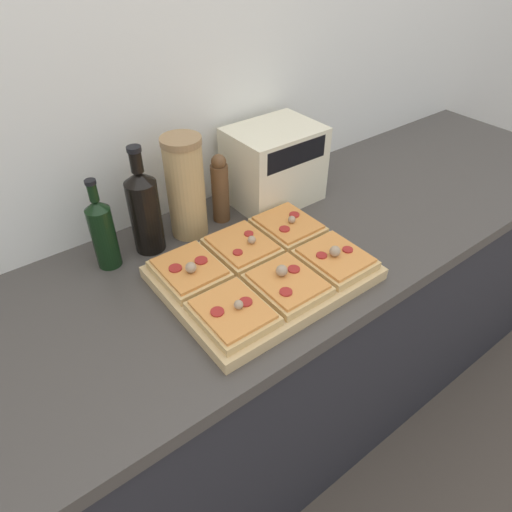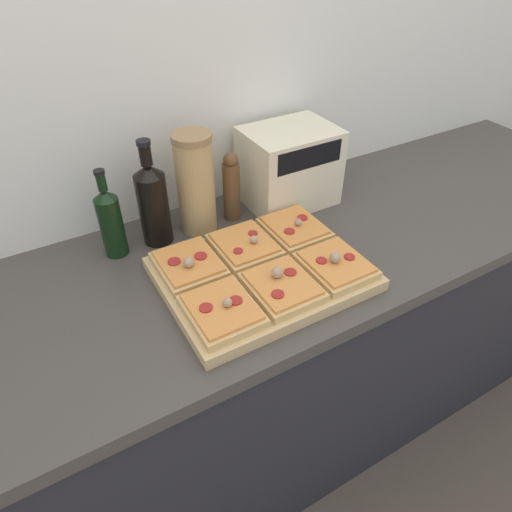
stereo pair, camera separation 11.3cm
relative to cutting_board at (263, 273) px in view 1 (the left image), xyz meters
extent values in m
plane|color=#4C4238|center=(0.06, -0.23, -0.91)|extent=(12.00, 12.00, 0.00)
cube|color=silver|center=(0.06, 0.44, 0.34)|extent=(6.00, 0.06, 2.50)
cube|color=#232328|center=(0.06, 0.09, -0.48)|extent=(2.60, 0.64, 0.85)
cube|color=#423D38|center=(0.06, 0.09, -0.04)|extent=(2.63, 0.67, 0.04)
cube|color=tan|center=(0.00, 0.00, 0.00)|extent=(0.49, 0.38, 0.03)
cube|color=tan|center=(-0.16, 0.09, 0.03)|extent=(0.15, 0.17, 0.02)
cube|color=#D6843D|center=(-0.16, 0.09, 0.04)|extent=(0.13, 0.15, 0.01)
cylinder|color=maroon|center=(-0.19, 0.10, 0.05)|extent=(0.03, 0.03, 0.00)
cylinder|color=maroon|center=(-0.12, 0.09, 0.05)|extent=(0.03, 0.03, 0.00)
sphere|color=tan|center=(-0.16, 0.07, 0.06)|extent=(0.03, 0.03, 0.03)
cube|color=tan|center=(0.00, 0.09, 0.03)|extent=(0.15, 0.17, 0.02)
cube|color=#D6843D|center=(0.00, 0.09, 0.04)|extent=(0.13, 0.15, 0.01)
cylinder|color=maroon|center=(-0.03, 0.06, 0.05)|extent=(0.02, 0.02, 0.00)
cylinder|color=maroon|center=(0.03, 0.11, 0.05)|extent=(0.02, 0.02, 0.00)
sphere|color=tan|center=(0.02, 0.07, 0.05)|extent=(0.02, 0.02, 0.02)
cube|color=tan|center=(0.16, 0.09, 0.03)|extent=(0.15, 0.17, 0.02)
cube|color=#D6843D|center=(0.16, 0.09, 0.04)|extent=(0.13, 0.15, 0.01)
cylinder|color=maroon|center=(0.12, 0.07, 0.05)|extent=(0.03, 0.03, 0.00)
cylinder|color=maroon|center=(0.19, 0.10, 0.05)|extent=(0.03, 0.03, 0.00)
sphere|color=tan|center=(0.16, 0.08, 0.05)|extent=(0.02, 0.02, 0.02)
cube|color=tan|center=(-0.16, -0.09, 0.03)|extent=(0.15, 0.17, 0.02)
cube|color=#D6843D|center=(-0.16, -0.09, 0.04)|extent=(0.13, 0.15, 0.01)
cylinder|color=maroon|center=(-0.19, -0.08, 0.05)|extent=(0.03, 0.03, 0.00)
cylinder|color=maroon|center=(-0.12, -0.10, 0.05)|extent=(0.03, 0.03, 0.00)
sphere|color=tan|center=(-0.15, -0.10, 0.05)|extent=(0.02, 0.02, 0.02)
cube|color=tan|center=(0.00, -0.09, 0.03)|extent=(0.15, 0.17, 0.02)
cube|color=#D6843D|center=(0.00, -0.09, 0.04)|extent=(0.13, 0.15, 0.01)
cylinder|color=maroon|center=(-0.03, -0.12, 0.05)|extent=(0.03, 0.03, 0.00)
cylinder|color=maroon|center=(0.03, -0.07, 0.05)|extent=(0.03, 0.03, 0.00)
sphere|color=tan|center=(0.00, -0.07, 0.06)|extent=(0.03, 0.03, 0.03)
cube|color=tan|center=(0.16, -0.09, 0.03)|extent=(0.15, 0.17, 0.02)
cube|color=#D6843D|center=(0.16, -0.09, 0.04)|extent=(0.13, 0.15, 0.01)
cylinder|color=maroon|center=(0.12, -0.08, 0.05)|extent=(0.03, 0.03, 0.00)
cylinder|color=maroon|center=(0.19, -0.10, 0.05)|extent=(0.03, 0.03, 0.00)
sphere|color=tan|center=(0.15, -0.09, 0.06)|extent=(0.03, 0.03, 0.03)
cylinder|color=black|center=(-0.28, 0.29, 0.07)|extent=(0.06, 0.06, 0.17)
cone|color=black|center=(-0.28, 0.29, 0.16)|extent=(0.06, 0.06, 0.02)
cylinder|color=black|center=(-0.28, 0.29, 0.20)|extent=(0.02, 0.02, 0.04)
cylinder|color=black|center=(-0.28, 0.29, 0.23)|extent=(0.03, 0.03, 0.01)
cylinder|color=black|center=(-0.17, 0.29, 0.08)|extent=(0.08, 0.08, 0.20)
cone|color=black|center=(-0.17, 0.29, 0.20)|extent=(0.08, 0.08, 0.03)
cylinder|color=black|center=(-0.17, 0.29, 0.24)|extent=(0.03, 0.03, 0.05)
cylinder|color=black|center=(-0.17, 0.29, 0.27)|extent=(0.04, 0.04, 0.01)
cylinder|color=tan|center=(-0.04, 0.29, 0.12)|extent=(0.10, 0.10, 0.27)
cylinder|color=#937047|center=(-0.04, 0.29, 0.26)|extent=(0.11, 0.11, 0.02)
cylinder|color=brown|center=(0.07, 0.29, 0.07)|extent=(0.05, 0.05, 0.18)
sphere|color=brown|center=(0.07, 0.29, 0.17)|extent=(0.04, 0.04, 0.04)
cube|color=beige|center=(0.26, 0.29, 0.10)|extent=(0.27, 0.20, 0.23)
cube|color=black|center=(0.26, 0.19, 0.17)|extent=(0.21, 0.01, 0.07)
cube|color=black|center=(0.41, 0.29, 0.11)|extent=(0.02, 0.02, 0.02)
camera|label=1|loc=(-0.54, -0.68, 0.74)|focal=32.00mm
camera|label=2|loc=(-0.45, -0.74, 0.74)|focal=32.00mm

